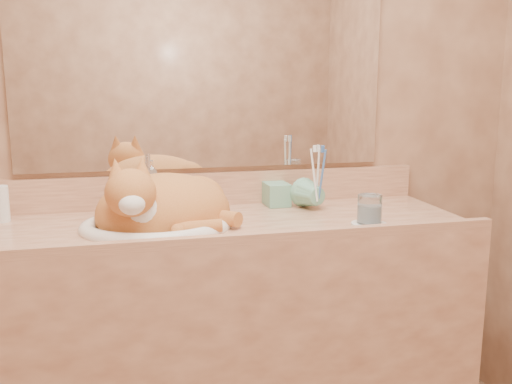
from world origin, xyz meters
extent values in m
cube|color=brown|center=(0.00, 1.00, 1.25)|extent=(2.40, 0.02, 2.50)
cube|color=white|center=(0.00, 0.99, 1.39)|extent=(1.30, 0.02, 0.80)
imported|color=#6AAA8D|center=(0.25, 0.87, 0.94)|extent=(0.09, 0.09, 0.18)
imported|color=#6AAA8D|center=(0.36, 0.80, 0.90)|extent=(0.13, 0.13, 0.10)
cylinder|color=white|center=(0.45, 0.57, 0.85)|extent=(0.11, 0.11, 0.01)
cylinder|color=silver|center=(0.45, 0.57, 0.90)|extent=(0.08, 0.08, 0.09)
cylinder|color=white|center=(-0.68, 0.90, 0.91)|extent=(0.05, 0.05, 0.12)
camera|label=1|loc=(-0.30, -1.03, 1.30)|focal=40.00mm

